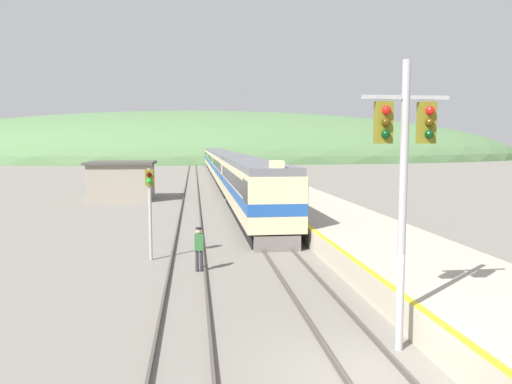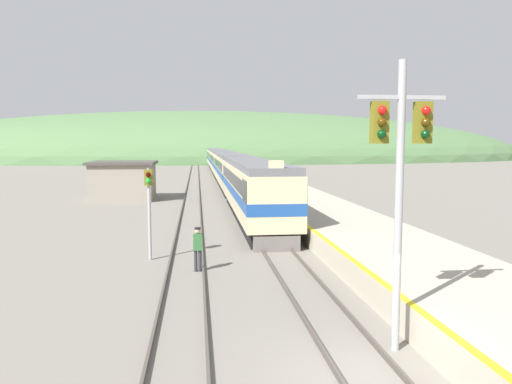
% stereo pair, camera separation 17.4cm
% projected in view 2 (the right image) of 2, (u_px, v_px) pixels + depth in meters
% --- Properties ---
extents(ground_plane, '(500.00, 500.00, 0.00)m').
position_uv_depth(ground_plane, '(369.00, 377.00, 11.22)').
color(ground_plane, slate).
extents(track_main, '(1.52, 180.00, 0.16)m').
position_uv_depth(track_main, '(221.00, 175.00, 80.39)').
color(track_main, '#4C443D').
rests_on(track_main, ground).
extents(track_siding, '(1.52, 180.00, 0.16)m').
position_uv_depth(track_siding, '(194.00, 175.00, 79.89)').
color(track_siding, '#4C443D').
rests_on(track_siding, ground).
extents(platform, '(5.48, 140.00, 1.01)m').
position_uv_depth(platform, '(265.00, 182.00, 61.10)').
color(platform, '#B2A893').
rests_on(platform, ground).
extents(distant_hills, '(211.70, 95.27, 30.59)m').
position_uv_depth(distant_hills, '(209.00, 159.00, 162.50)').
color(distant_hills, '#517547').
rests_on(distant_hills, ground).
extents(station_shed, '(5.98, 5.91, 3.54)m').
position_uv_depth(station_shed, '(124.00, 180.00, 46.34)').
color(station_shed, gray).
rests_on(station_shed, ground).
extents(express_train_lead_car, '(2.97, 21.85, 4.41)m').
position_uv_depth(express_train_lead_car, '(253.00, 187.00, 34.42)').
color(express_train_lead_car, black).
rests_on(express_train_lead_car, ground).
extents(carriage_second, '(2.96, 22.72, 4.05)m').
position_uv_depth(carriage_second, '(230.00, 169.00, 57.55)').
color(carriage_second, black).
rests_on(carriage_second, ground).
extents(carriage_third, '(2.96, 22.72, 4.05)m').
position_uv_depth(carriage_third, '(221.00, 162.00, 80.87)').
color(carriage_third, black).
rests_on(carriage_third, ground).
extents(carriage_fourth, '(2.96, 22.72, 4.05)m').
position_uv_depth(carriage_fourth, '(215.00, 157.00, 104.19)').
color(carriage_fourth, black).
rests_on(carriage_fourth, ground).
extents(signal_mast_main, '(2.20, 0.42, 7.26)m').
position_uv_depth(signal_mast_main, '(400.00, 164.00, 12.23)').
color(signal_mast_main, '#9E9EA3').
rests_on(signal_mast_main, ground).
extents(signal_post_siding, '(0.36, 0.42, 4.13)m').
position_uv_depth(signal_post_siding, '(149.00, 195.00, 22.21)').
color(signal_post_siding, '#9E9EA3').
rests_on(signal_post_siding, ground).
extents(track_worker, '(0.37, 0.25, 1.83)m').
position_uv_depth(track_worker, '(198.00, 246.00, 20.38)').
color(track_worker, '#2D2D33').
rests_on(track_worker, ground).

